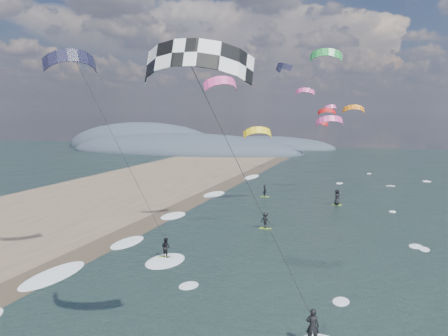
% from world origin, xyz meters
% --- Properties ---
extents(ground, '(260.00, 260.00, 0.00)m').
position_xyz_m(ground, '(0.00, 0.00, 0.00)').
color(ground, black).
rests_on(ground, ground).
extents(wet_sand_strip, '(3.00, 240.00, 0.00)m').
position_xyz_m(wet_sand_strip, '(-12.00, 10.00, 0.00)').
color(wet_sand_strip, '#382D23').
rests_on(wet_sand_strip, ground).
extents(coastal_hills, '(80.00, 41.00, 15.00)m').
position_xyz_m(coastal_hills, '(-44.84, 107.86, 0.00)').
color(coastal_hills, '#3D4756').
rests_on(coastal_hills, ground).
extents(kitesurfer_near_a, '(7.73, 8.31, 14.23)m').
position_xyz_m(kitesurfer_near_a, '(3.63, -3.80, 10.65)').
color(kitesurfer_near_a, '#87CB23').
rests_on(kitesurfer_near_a, ground).
extents(kitesurfer_near_b, '(6.80, 9.00, 15.47)m').
position_xyz_m(kitesurfer_near_b, '(-7.88, 7.84, 9.77)').
color(kitesurfer_near_b, '#87CB23').
rests_on(kitesurfer_near_b, ground).
extents(far_kitesurfers, '(10.42, 17.55, 1.86)m').
position_xyz_m(far_kitesurfers, '(1.31, 32.38, 0.85)').
color(far_kitesurfers, '#87CB23').
rests_on(far_kitesurfers, ground).
extents(bg_kite_field, '(13.07, 75.86, 9.88)m').
position_xyz_m(bg_kite_field, '(-0.37, 54.19, 12.58)').
color(bg_kite_field, '#D83F8C').
rests_on(bg_kite_field, ground).
extents(shoreline_surf, '(2.40, 79.40, 0.11)m').
position_xyz_m(shoreline_surf, '(-10.80, 14.75, 0.00)').
color(shoreline_surf, white).
rests_on(shoreline_surf, ground).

